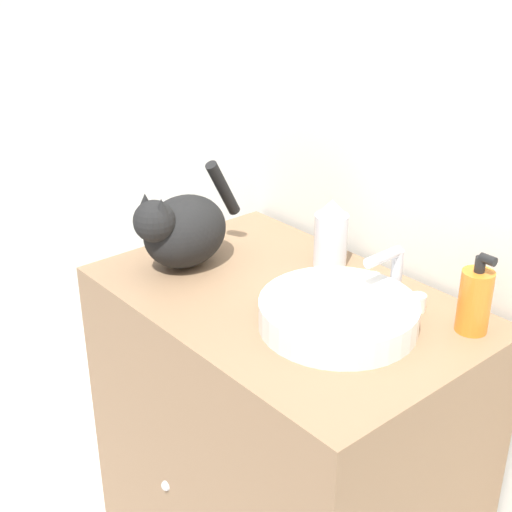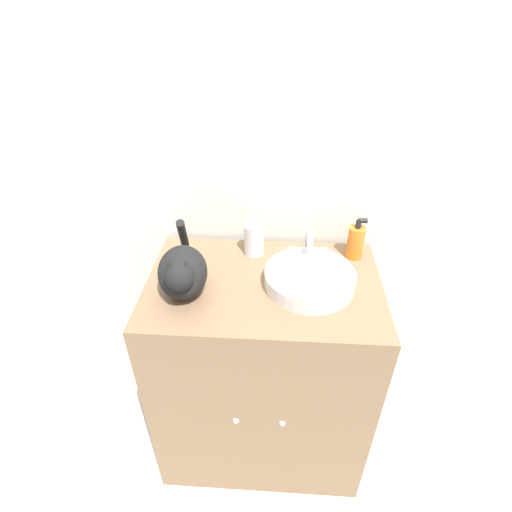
% 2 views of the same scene
% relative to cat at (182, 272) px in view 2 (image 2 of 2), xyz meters
% --- Properties ---
extents(ground_plane, '(8.00, 8.00, 0.00)m').
position_rel_cat_xyz_m(ground_plane, '(0.26, -0.19, -1.00)').
color(ground_plane, beige).
extents(wall_back, '(6.00, 0.05, 2.50)m').
position_rel_cat_xyz_m(wall_back, '(0.26, 0.39, 0.25)').
color(wall_back, silver).
rests_on(wall_back, ground_plane).
extents(vanity_cabinet, '(0.81, 0.55, 0.91)m').
position_rel_cat_xyz_m(vanity_cabinet, '(0.26, 0.08, -0.55)').
color(vanity_cabinet, '#8C6B4C').
rests_on(vanity_cabinet, ground_plane).
extents(sink_basin, '(0.31, 0.31, 0.06)m').
position_rel_cat_xyz_m(sink_basin, '(0.42, 0.07, -0.06)').
color(sink_basin, white).
rests_on(sink_basin, vanity_cabinet).
extents(faucet, '(0.15, 0.11, 0.12)m').
position_rel_cat_xyz_m(faucet, '(0.42, 0.23, -0.04)').
color(faucet, silver).
rests_on(faucet, vanity_cabinet).
extents(cat, '(0.19, 0.32, 0.22)m').
position_rel_cat_xyz_m(cat, '(0.00, 0.00, 0.00)').
color(cat, black).
rests_on(cat, vanity_cabinet).
extents(soap_bottle, '(0.06, 0.06, 0.16)m').
position_rel_cat_xyz_m(soap_bottle, '(0.59, 0.25, -0.02)').
color(soap_bottle, orange).
rests_on(soap_bottle, vanity_cabinet).
extents(spray_bottle, '(0.08, 0.08, 0.16)m').
position_rel_cat_xyz_m(spray_bottle, '(0.21, 0.25, -0.01)').
color(spray_bottle, silver).
rests_on(spray_bottle, vanity_cabinet).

